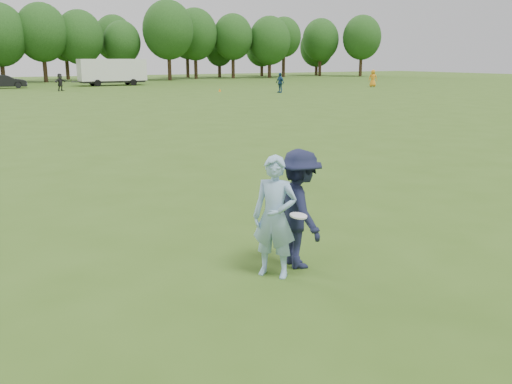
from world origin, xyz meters
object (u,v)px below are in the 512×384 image
defender (299,209)px  field_cone (220,90)px  thrower (275,217)px  player_far_d (60,82)px  car_f (5,82)px  player_far_c (373,78)px  cargo_trailer (112,71)px  player_far_b (280,83)px

defender → field_cone: defender is taller
thrower → player_far_d: bearing=133.3°
player_far_d → field_cone: (13.86, -9.18, -0.74)m
defender → car_f: (1.65, 60.70, -0.24)m
player_far_c → cargo_trailer: (-25.59, 18.57, 0.78)m
field_cone → thrower: bearing=-115.2°
player_far_c → car_f: player_far_c is taller
player_far_c → field_cone: bearing=40.4°
cargo_trailer → defender: bearing=-102.8°
player_far_b → player_far_c: (15.21, 3.60, 0.04)m
car_f → player_far_b: bearing=-127.8°
cargo_trailer → player_far_d: bearing=-133.0°
player_far_b → field_cone: player_far_b is taller
player_far_c → field_cone: player_far_c is taller
thrower → defender: defender is taller
defender → car_f: defender is taller
player_far_c → field_cone: (-19.52, 1.05, -0.85)m
defender → player_far_d: bearing=4.2°
player_far_b → thrower: bearing=-40.5°
defender → field_cone: (19.92, 43.41, -0.83)m
player_far_d → cargo_trailer: 11.44m
thrower → car_f: bearing=138.3°
thrower → defender: 0.59m
player_far_d → player_far_c: bearing=-50.0°
player_far_b → cargo_trailer: bearing=-162.9°
cargo_trailer → player_far_c: bearing=-36.0°
player_far_c → car_f: 42.01m
player_far_d → cargo_trailer: bearing=14.0°
defender → player_far_c: bearing=-32.2°
player_far_c → player_far_d: player_far_c is taller
player_far_d → field_cone: size_ratio=5.96×
player_far_b → player_far_c: player_far_c is taller
player_far_c → cargo_trailer: size_ratio=0.22×
thrower → car_f: (2.21, 60.85, -0.22)m
car_f → cargo_trailer: (12.20, 0.23, 1.03)m
player_far_b → car_f: player_far_b is taller
player_far_b → field_cone: size_ratio=6.42×
player_far_b → player_far_d: 22.82m
thrower → field_cone: (20.49, 43.56, -0.82)m
car_f → field_cone: 25.17m
defender → player_far_d: defender is taller
player_far_c → defender: bearing=90.5°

